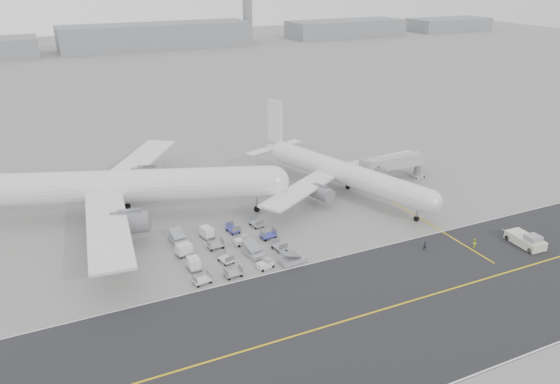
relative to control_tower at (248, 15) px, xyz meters
name	(u,v)px	position (x,y,z in m)	size (l,w,h in m)	color
ground	(291,261)	(-100.00, -265.00, -16.25)	(700.00, 700.00, 0.00)	gray
taxiway	(378,311)	(-94.98, -282.98, -16.24)	(220.00, 59.00, 0.03)	#2B2B2D
horizon_buildings	(141,49)	(-70.00, -5.00, -16.25)	(520.00, 28.00, 28.00)	gray
control_tower	(248,15)	(0.00, 0.00, 0.00)	(7.00, 7.00, 31.25)	gray
airliner_a	(123,186)	(-121.28, -235.82, -9.90)	(61.28, 60.19, 22.08)	white
airliner_b	(341,172)	(-77.36, -243.14, -11.43)	(45.92, 46.83, 16.70)	white
pushback_tug	(526,240)	(-60.44, -277.62, -15.21)	(3.50, 8.93, 2.54)	beige
jet_bridge	(393,164)	(-63.27, -242.36, -11.97)	(16.30, 3.48, 6.15)	gray
gse_cluster	(234,252)	(-107.52, -258.20, -16.25)	(23.42, 22.57, 2.13)	#9E9DA3
stray_dolly	(401,199)	(-67.61, -251.81, -16.25)	(1.62, 2.64, 1.62)	silver
ground_crew_a	(425,246)	(-77.44, -271.35, -15.48)	(0.57, 0.37, 1.55)	black
ground_crew_b	(474,243)	(-69.19, -274.35, -15.40)	(0.83, 0.64, 1.70)	#C9E91B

